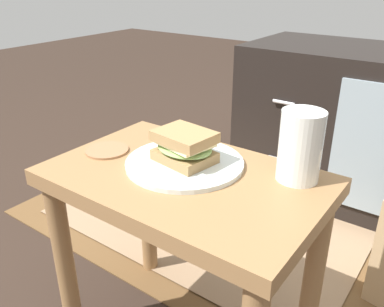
{
  "coord_description": "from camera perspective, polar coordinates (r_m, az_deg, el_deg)",
  "views": [
    {
      "loc": [
        0.44,
        -0.58,
        0.84
      ],
      "look_at": [
        0.02,
        0.0,
        0.51
      ],
      "focal_mm": 38.09,
      "sensor_mm": 36.0,
      "label": 1
    }
  ],
  "objects": [
    {
      "name": "side_table",
      "position": [
        0.87,
        -0.97,
        -8.15
      ],
      "size": [
        0.56,
        0.36,
        0.46
      ],
      "color": "olive",
      "rests_on": "ground"
    },
    {
      "name": "tv_cabinet",
      "position": [
        1.65,
        24.04,
        2.99
      ],
      "size": [
        0.96,
        0.46,
        0.58
      ],
      "color": "black",
      "rests_on": "ground"
    },
    {
      "name": "area_rug",
      "position": [
        1.52,
        2.63,
        -8.78
      ],
      "size": [
        1.29,
        0.86,
        0.01
      ],
      "color": "brown",
      "rests_on": "ground"
    },
    {
      "name": "plate",
      "position": [
        0.86,
        -1.04,
        -1.33
      ],
      "size": [
        0.25,
        0.25,
        0.01
      ],
      "primitive_type": "cylinder",
      "color": "silver",
      "rests_on": "side_table"
    },
    {
      "name": "sandwich_front",
      "position": [
        0.84,
        -1.06,
        0.98
      ],
      "size": [
        0.14,
        0.12,
        0.07
      ],
      "color": "#9E7A4C",
      "rests_on": "plate"
    },
    {
      "name": "beer_glass",
      "position": [
        0.8,
        14.93,
        0.95
      ],
      "size": [
        0.08,
        0.08,
        0.14
      ],
      "color": "silver",
      "rests_on": "side_table"
    },
    {
      "name": "coaster",
      "position": [
        0.94,
        -11.83,
        0.47
      ],
      "size": [
        0.1,
        0.1,
        0.01
      ],
      "primitive_type": "cylinder",
      "color": "#996B47",
      "rests_on": "side_table"
    }
  ]
}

